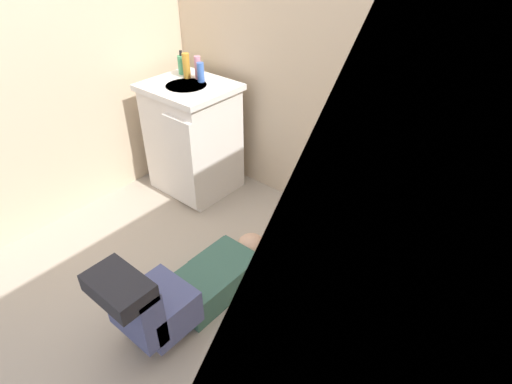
{
  "coord_description": "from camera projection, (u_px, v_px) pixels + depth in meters",
  "views": [
    {
      "loc": [
        1.31,
        -1.1,
        1.85
      ],
      "look_at": [
        0.01,
        0.45,
        0.45
      ],
      "focal_mm": 29.71,
      "sensor_mm": 36.0,
      "label": 1
    }
  ],
  "objects": [
    {
      "name": "wall_left",
      "position": [
        33.0,
        37.0,
        2.44
      ],
      "size": [
        0.08,
        2.16,
        2.4
      ],
      "primitive_type": "cube",
      "color": "beige",
      "rests_on": "ground_plane"
    },
    {
      "name": "toilet",
      "position": [
        417.0,
        232.0,
        2.29
      ],
      "size": [
        0.36,
        0.46,
        0.75
      ],
      "color": "silver",
      "rests_on": "ground_plane"
    },
    {
      "name": "tissue_box",
      "position": [
        434.0,
        153.0,
        2.13
      ],
      "size": [
        0.22,
        0.11,
        0.1
      ],
      "primitive_type": "cube",
      "color": "silver",
      "rests_on": "toilet"
    },
    {
      "name": "vanity_cabinet",
      "position": [
        193.0,
        138.0,
        3.1
      ],
      "size": [
        0.6,
        0.53,
        0.82
      ],
      "color": "silver",
      "rests_on": "ground_plane"
    },
    {
      "name": "soap_dispenser",
      "position": [
        182.0,
        64.0,
        3.01
      ],
      "size": [
        0.06,
        0.06,
        0.17
      ],
      "color": "#459964",
      "rests_on": "vanity_cabinet"
    },
    {
      "name": "person_plumber",
      "position": [
        187.0,
        287.0,
        2.22
      ],
      "size": [
        0.39,
        1.06,
        0.52
      ],
      "color": "#33594C",
      "rests_on": "ground_plane"
    },
    {
      "name": "toiletry_bag",
      "position": [
        465.0,
        162.0,
        2.05
      ],
      "size": [
        0.12,
        0.09,
        0.11
      ],
      "primitive_type": "cube",
      "color": "#B22D3F",
      "rests_on": "toilet"
    },
    {
      "name": "faucet",
      "position": [
        203.0,
        72.0,
        2.94
      ],
      "size": [
        0.02,
        0.02,
        0.1
      ],
      "primitive_type": "cylinder",
      "color": "silver",
      "rests_on": "vanity_cabinet"
    },
    {
      "name": "wall_back",
      "position": [
        329.0,
        36.0,
        2.46
      ],
      "size": [
        2.68,
        0.08,
        2.4
      ],
      "primitive_type": "cube",
      "color": "beige",
      "rests_on": "ground_plane"
    },
    {
      "name": "paper_towel_roll",
      "position": [
        333.0,
        274.0,
        2.4
      ],
      "size": [
        0.11,
        0.11,
        0.21
      ],
      "primitive_type": "cylinder",
      "color": "white",
      "rests_on": "ground_plane"
    },
    {
      "name": "bottle_pink",
      "position": [
        198.0,
        68.0,
        2.92
      ],
      "size": [
        0.05,
        0.05,
        0.16
      ],
      "primitive_type": "cylinder",
      "color": "pink",
      "rests_on": "vanity_cabinet"
    },
    {
      "name": "ground_plane",
      "position": [
        205.0,
        292.0,
        2.45
      ],
      "size": [
        3.02,
        3.16,
        0.04
      ],
      "primitive_type": "cube",
      "color": "#A49785"
    },
    {
      "name": "bottle_blue",
      "position": [
        201.0,
        72.0,
        2.88
      ],
      "size": [
        0.05,
        0.05,
        0.13
      ],
      "primitive_type": "cylinder",
      "color": "#3C66BB",
      "rests_on": "vanity_cabinet"
    },
    {
      "name": "bottle_amber",
      "position": [
        186.0,
        66.0,
        2.93
      ],
      "size": [
        0.05,
        0.05,
        0.17
      ],
      "primitive_type": "cylinder",
      "color": "gold",
      "rests_on": "vanity_cabinet"
    }
  ]
}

